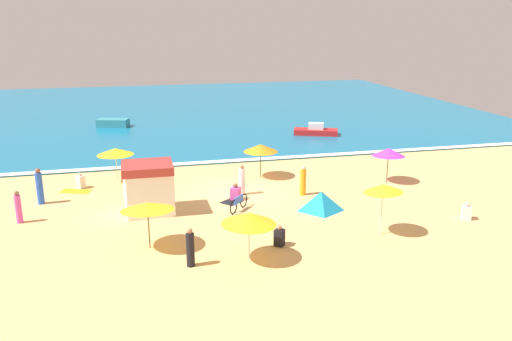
% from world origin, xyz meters
% --- Properties ---
extents(ground_plane, '(60.00, 60.00, 0.00)m').
position_xyz_m(ground_plane, '(0.00, 0.00, 0.00)').
color(ground_plane, '#E5B26B').
extents(ocean_water, '(60.00, 44.00, 0.10)m').
position_xyz_m(ocean_water, '(0.00, 28.00, 0.05)').
color(ocean_water, '#146B93').
rests_on(ocean_water, ground_plane).
extents(wave_breaker_foam, '(57.00, 0.70, 0.01)m').
position_xyz_m(wave_breaker_foam, '(0.00, 6.30, 0.10)').
color(wave_breaker_foam, white).
rests_on(wave_breaker_foam, ocean_water).
extents(lifeguard_cabana, '(2.44, 2.20, 2.51)m').
position_xyz_m(lifeguard_cabana, '(-4.91, -2.09, 1.28)').
color(lifeguard_cabana, white).
rests_on(lifeguard_cabana, ground_plane).
extents(beach_umbrella_0, '(2.44, 2.44, 2.40)m').
position_xyz_m(beach_umbrella_0, '(4.99, -7.29, 2.15)').
color(beach_umbrella_0, silver).
rests_on(beach_umbrella_0, ground_plane).
extents(beach_umbrella_1, '(2.32, 2.32, 2.08)m').
position_xyz_m(beach_umbrella_1, '(-6.54, 3.39, 1.87)').
color(beach_umbrella_1, silver).
rests_on(beach_umbrella_1, ground_plane).
extents(beach_umbrella_2, '(2.30, 2.32, 2.12)m').
position_xyz_m(beach_umbrella_2, '(-5.08, -6.40, 1.85)').
color(beach_umbrella_2, '#4C3823').
rests_on(beach_umbrella_2, ground_plane).
extents(beach_umbrella_3, '(2.05, 2.07, 2.11)m').
position_xyz_m(beach_umbrella_3, '(8.88, -0.26, 1.82)').
color(beach_umbrella_3, '#4C3823').
rests_on(beach_umbrella_3, ground_plane).
extents(beach_umbrella_4, '(2.83, 2.83, 2.07)m').
position_xyz_m(beach_umbrella_4, '(1.88, 2.40, 1.84)').
color(beach_umbrella_4, '#4C3823').
rests_on(beach_umbrella_4, ground_plane).
extents(beach_umbrella_5, '(2.49, 2.48, 2.05)m').
position_xyz_m(beach_umbrella_5, '(-1.29, -8.52, 1.78)').
color(beach_umbrella_5, silver).
rests_on(beach_umbrella_5, ground_plane).
extents(beach_tent, '(1.94, 1.70, 1.04)m').
position_xyz_m(beach_tent, '(3.43, -3.93, 0.52)').
color(beach_tent, '#1999D8').
rests_on(beach_tent, ground_plane).
extents(parked_bicycle, '(1.20, 1.45, 0.76)m').
position_xyz_m(parked_bicycle, '(-0.54, -2.82, 0.38)').
color(parked_bicycle, black).
rests_on(parked_bicycle, ground_plane).
extents(beachgoer_0, '(0.34, 0.34, 1.57)m').
position_xyz_m(beachgoer_0, '(-10.92, -2.09, 0.75)').
color(beachgoer_0, '#D84CA5').
rests_on(beachgoer_0, ground_plane).
extents(beachgoer_2, '(0.44, 0.44, 1.57)m').
position_xyz_m(beachgoer_2, '(-3.60, -8.47, 0.73)').
color(beachgoer_2, black).
rests_on(beachgoer_2, ground_plane).
extents(beachgoer_3, '(0.47, 0.47, 1.92)m').
position_xyz_m(beachgoer_3, '(-10.35, 0.48, 0.92)').
color(beachgoer_3, blue).
rests_on(beachgoer_3, ground_plane).
extents(beachgoer_4, '(0.49, 0.49, 1.69)m').
position_xyz_m(beachgoer_4, '(0.14, -0.46, 0.80)').
color(beachgoer_4, white).
rests_on(beachgoer_4, ground_plane).
extents(beachgoer_5, '(0.53, 0.53, 0.93)m').
position_xyz_m(beachgoer_5, '(0.27, -7.45, 0.40)').
color(beachgoer_5, black).
rests_on(beachgoer_5, ground_plane).
extents(beachgoer_6, '(0.42, 0.42, 1.55)m').
position_xyz_m(beachgoer_6, '(-4.65, 1.39, 0.73)').
color(beachgoer_6, orange).
rests_on(beachgoer_6, ground_plane).
extents(beachgoer_7, '(0.64, 0.64, 0.91)m').
position_xyz_m(beachgoer_7, '(-0.38, -1.23, 0.38)').
color(beachgoer_7, '#D84CA5').
rests_on(beachgoer_7, ground_plane).
extents(beachgoer_8, '(0.54, 0.54, 0.92)m').
position_xyz_m(beachgoer_8, '(-8.55, 2.75, 0.40)').
color(beachgoer_8, white).
rests_on(beachgoer_8, ground_plane).
extents(beachgoer_9, '(0.40, 0.40, 1.64)m').
position_xyz_m(beachgoer_9, '(3.35, -1.30, 0.77)').
color(beachgoer_9, orange).
rests_on(beachgoer_9, ground_plane).
extents(beachgoer_12, '(0.55, 0.55, 0.87)m').
position_xyz_m(beachgoer_12, '(9.82, -6.59, 0.37)').
color(beachgoer_12, white).
rests_on(beachgoer_12, ground_plane).
extents(beach_towel_0, '(1.83, 1.31, 0.01)m').
position_xyz_m(beach_towel_0, '(-8.80, 2.20, 0.01)').
color(beach_towel_0, orange).
rests_on(beach_towel_0, ground_plane).
extents(beach_towel_1, '(1.34, 1.32, 0.01)m').
position_xyz_m(beach_towel_1, '(-0.66, -1.56, 0.01)').
color(beach_towel_1, black).
rests_on(beach_towel_1, ground_plane).
extents(small_boat_0, '(3.78, 2.51, 0.97)m').
position_xyz_m(small_boat_0, '(9.16, 12.82, 0.42)').
color(small_boat_0, red).
rests_on(small_boat_0, ocean_water).
extents(small_boat_1, '(2.92, 1.96, 0.69)m').
position_xyz_m(small_boat_1, '(-7.16, 20.12, 0.44)').
color(small_boat_1, teal).
rests_on(small_boat_1, ocean_water).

